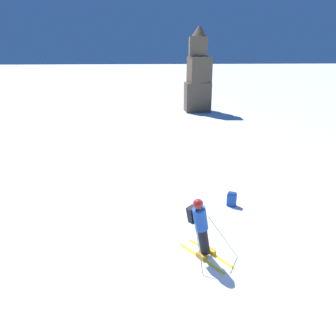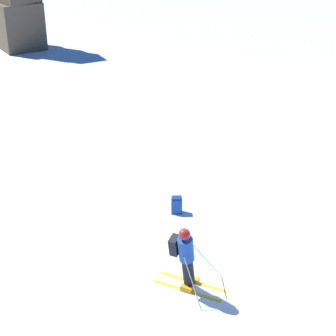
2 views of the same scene
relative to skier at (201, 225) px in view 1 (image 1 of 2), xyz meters
name	(u,v)px [view 1 (image 1 of 2)]	position (x,y,z in m)	size (l,w,h in m)	color
ground_plane	(259,253)	(1.67, 0.09, -0.99)	(300.00, 300.00, 0.00)	white
skier	(201,225)	(0.00, 0.00, 0.00)	(1.47, 1.67, 1.80)	yellow
rock_pillar	(198,77)	(4.20, 22.55, 2.10)	(2.23, 1.96, 7.37)	brown
spare_backpack	(232,199)	(1.74, 2.99, -0.75)	(0.37, 0.34, 0.50)	#194293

